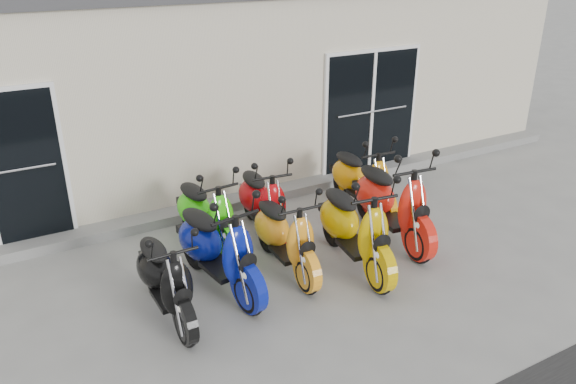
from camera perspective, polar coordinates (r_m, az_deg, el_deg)
name	(u,v)px	position (r m, az deg, el deg)	size (l,w,h in m)	color
ground	(309,257)	(7.82, 2.16, -6.59)	(80.00, 80.00, 0.00)	gray
building	(177,73)	(11.74, -11.25, 11.78)	(14.00, 6.00, 3.20)	beige
front_step	(247,199)	(9.37, -4.24, -0.72)	(14.00, 0.40, 0.15)	gray
door_left	(24,163)	(8.37, -25.21, 2.68)	(1.07, 0.08, 2.22)	black
door_right	(371,108)	(10.37, 8.43, 8.48)	(2.02, 0.08, 2.22)	black
scooter_front_black	(164,269)	(6.48, -12.46, -7.63)	(0.62, 1.72, 1.27)	black
scooter_front_blue	(217,238)	(6.84, -7.24, -4.63)	(0.71, 1.95, 1.44)	#0A1791
scooter_front_orange_a	(285,226)	(7.21, -0.31, -3.49)	(0.64, 1.76, 1.30)	orange
scooter_front_orange_b	(355,217)	(7.31, 6.84, -2.59)	(0.71, 1.96, 1.45)	#D5A801
scooter_front_red	(393,191)	(8.07, 10.58, 0.06)	(0.75, 2.06, 1.52)	red
scooter_back_green	(206,206)	(7.79, -8.34, -1.41)	(0.66, 1.82, 1.34)	#36E910
scooter_back_red	(262,194)	(8.11, -2.61, -0.16)	(0.66, 1.80, 1.33)	#BF070D
scooter_back_yellow	(362,171)	(8.95, 7.54, 2.10)	(0.66, 1.83, 1.35)	orange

